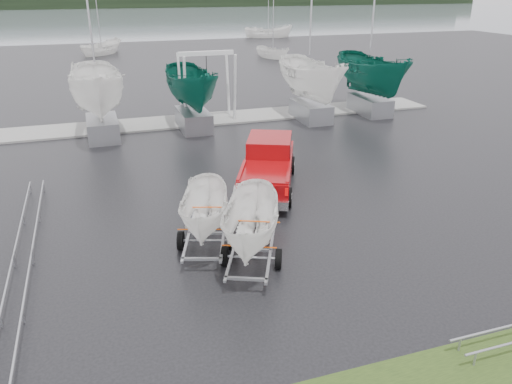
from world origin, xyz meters
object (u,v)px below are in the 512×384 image
pickup_truck (268,163)px  boat_hoist (207,76)px  trailer_parked (204,177)px  trailer_hitched (252,184)px

pickup_truck → boat_hoist: 11.40m
boat_hoist → trailer_parked: bearing=-103.6°
trailer_hitched → trailer_parked: (-1.05, 1.46, -0.19)m
pickup_truck → boat_hoist: boat_hoist is taller
trailer_hitched → trailer_parked: size_ratio=1.09×
pickup_truck → trailer_parked: size_ratio=1.37×
pickup_truck → trailer_parked: (-3.63, -4.31, 1.39)m
trailer_parked → boat_hoist: trailer_parked is taller
trailer_hitched → boat_hoist: (2.72, 17.04, 0.11)m
pickup_truck → trailer_hitched: 6.51m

